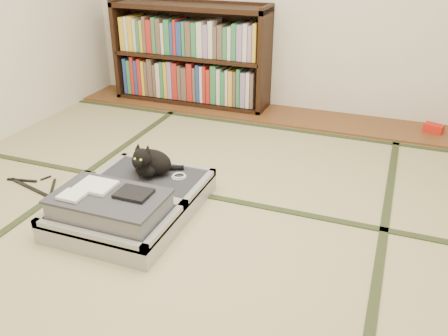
% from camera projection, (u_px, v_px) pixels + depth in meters
% --- Properties ---
extents(floor, '(4.50, 4.50, 0.00)m').
position_uv_depth(floor, '(194.00, 232.00, 2.66)').
color(floor, tan).
rests_on(floor, ground).
extents(wood_strip, '(4.00, 0.50, 0.02)m').
position_uv_depth(wood_strip, '(283.00, 116.00, 4.33)').
color(wood_strip, brown).
rests_on(wood_strip, ground).
extents(red_item, '(0.17, 0.13, 0.07)m').
position_uv_depth(red_item, '(434.00, 128.00, 3.93)').
color(red_item, red).
rests_on(red_item, wood_strip).
extents(tatami_borders, '(4.00, 4.50, 0.01)m').
position_uv_depth(tatami_borders, '(225.00, 191.00, 3.08)').
color(tatami_borders, '#2D381E').
rests_on(tatami_borders, ground).
extents(bookcase, '(1.51, 0.34, 0.97)m').
position_uv_depth(bookcase, '(191.00, 57.00, 4.49)').
color(bookcase, black).
rests_on(bookcase, wood_strip).
extents(suitcase, '(0.69, 0.92, 0.27)m').
position_uv_depth(suitcase, '(129.00, 203.00, 2.76)').
color(suitcase, '#9E9FA3').
rests_on(suitcase, floor).
extents(cat, '(0.31, 0.31, 0.25)m').
position_uv_depth(cat, '(150.00, 162.00, 2.96)').
color(cat, black).
rests_on(cat, suitcase).
extents(cable_coil, '(0.10, 0.10, 0.02)m').
position_uv_depth(cable_coil, '(179.00, 176.00, 2.97)').
color(cable_coil, white).
rests_on(cable_coil, suitcase).
extents(hanger, '(0.44, 0.25, 0.01)m').
position_uv_depth(hanger, '(34.00, 185.00, 3.14)').
color(hanger, black).
rests_on(hanger, floor).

